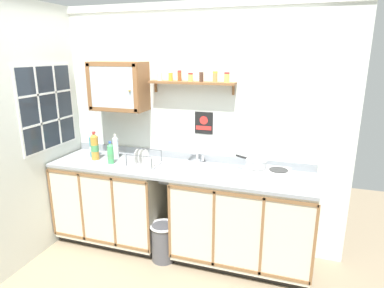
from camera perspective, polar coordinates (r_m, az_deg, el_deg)
floor at (r=3.39m, az=-5.24°, el=-21.67°), size 5.71×5.71×0.00m
back_wall at (r=3.50m, az=-0.83°, el=2.86°), size 3.31×0.07×2.54m
side_wall_left at (r=3.43m, az=-29.14°, el=0.46°), size 0.05×3.54×2.54m
lower_cabinet_run at (r=3.80m, az=-13.55°, el=-9.65°), size 1.17×0.61×0.90m
lower_cabinet_run_right at (r=3.33m, az=8.83°, el=-13.12°), size 1.33×0.61×0.90m
countertop at (r=3.30m, az=-2.66°, el=-4.42°), size 2.67×0.64×0.03m
backsplash at (r=3.54m, az=-0.99°, el=-2.06°), size 2.67×0.02×0.08m
sink at (r=3.30m, az=-0.49°, el=-4.44°), size 0.57×0.46×0.44m
hot_plate_stove at (r=3.10m, az=12.90°, el=-5.05°), size 0.43×0.28×0.09m
saucepan at (r=3.10m, az=11.09°, el=-3.26°), size 0.31×0.23×0.08m
bottle_detergent_teal_0 at (r=3.78m, az=-16.88°, el=-0.36°), size 0.07×0.07×0.27m
bottle_juice_amber_1 at (r=3.67m, az=-16.61°, el=-0.46°), size 0.08×0.08×0.31m
bottle_soda_green_2 at (r=3.50m, az=-14.01°, el=-1.65°), size 0.06×0.06×0.24m
bottle_water_clear_3 at (r=3.68m, az=-13.18°, el=-0.55°), size 0.06×0.06×0.27m
dish_rack at (r=3.41m, az=-8.47°, el=-2.97°), size 0.30×0.27×0.16m
mug at (r=3.29m, az=-7.42°, el=-3.36°), size 0.13×0.09×0.11m
wall_cabinet at (r=3.57m, az=-12.68°, el=9.80°), size 0.60×0.30×0.51m
spice_shelf at (r=3.31m, az=-0.03°, el=10.95°), size 0.89×0.14×0.23m
warning_sign at (r=3.40m, az=2.07°, el=3.67°), size 0.19×0.01×0.23m
window at (r=3.70m, az=-23.88°, el=5.83°), size 0.03×0.77×0.87m
trash_bin at (r=3.47m, az=-5.04°, el=-16.55°), size 0.27×0.27×0.40m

